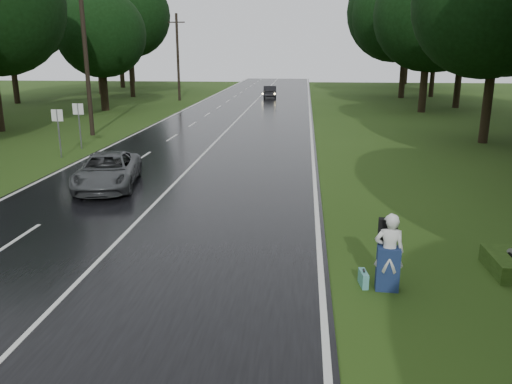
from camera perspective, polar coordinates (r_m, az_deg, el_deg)
The scene contains 17 objects.
ground at distance 13.60m, azimuth -18.21°, elevation -8.54°, with size 160.00×160.00×0.00m, color #294414.
road at distance 32.21m, azimuth -4.16°, elevation 5.97°, with size 12.00×140.00×0.04m, color black.
lane_center at distance 32.20m, azimuth -4.16°, elevation 6.02°, with size 0.12×140.00×0.01m, color silver.
grey_car at distance 21.33m, azimuth -16.28°, elevation 2.31°, with size 2.22×4.81×1.34m, color #444749.
far_car at distance 60.33m, azimuth 1.57°, elevation 11.16°, with size 1.45×4.16×1.37m, color black.
hitchhiker at distance 12.13m, azimuth 14.61°, elevation -6.79°, with size 0.71×0.64×1.86m.
suitcase at distance 12.45m, azimuth 11.92°, elevation -9.46°, with size 0.15×0.50×0.36m, color teal.
utility_pole_mid at distance 35.26m, azimuth -17.81°, elevation 6.07°, with size 1.80×0.28×10.95m, color black, non-canonical shape.
utility_pole_far at distance 57.92m, azimuth -8.54°, elevation 10.09°, with size 1.80×0.28×9.16m, color black, non-canonical shape.
road_sign_a at distance 28.33m, azimuth -20.93°, elevation 3.61°, with size 0.60×0.10×2.49m, color white, non-canonical shape.
road_sign_b at distance 30.53m, azimuth -18.92°, elevation 4.60°, with size 0.61×0.10×2.54m, color white, non-canonical shape.
tree_left_d at distance 39.39m, azimuth -26.63°, elevation 6.10°, with size 9.19×9.19×14.35m, color black, non-canonical shape.
tree_left_e at distance 49.76m, azimuth -16.48°, elevation 8.75°, with size 7.53×7.53×11.76m, color black, non-canonical shape.
tree_left_f at distance 63.67m, azimuth -13.60°, elevation 10.32°, with size 10.84×10.84×16.94m, color black, non-canonical shape.
tree_right_d at distance 33.69m, azimuth 24.01°, elevation 5.06°, with size 9.17×9.17×14.32m, color black, non-canonical shape.
tree_right_e at distance 48.70m, azimuth 18.00°, elevation 8.50°, with size 9.03×9.03×14.11m, color black, non-canonical shape.
tree_right_f at distance 62.85m, azimuth 15.90°, elevation 10.10°, with size 10.36×10.36×16.19m, color black, non-canonical shape.
Camera 1 is at (5.29, -11.32, 5.38)m, focal length 35.75 mm.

